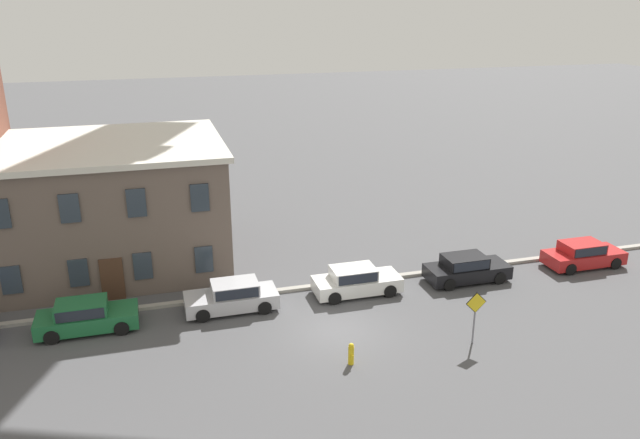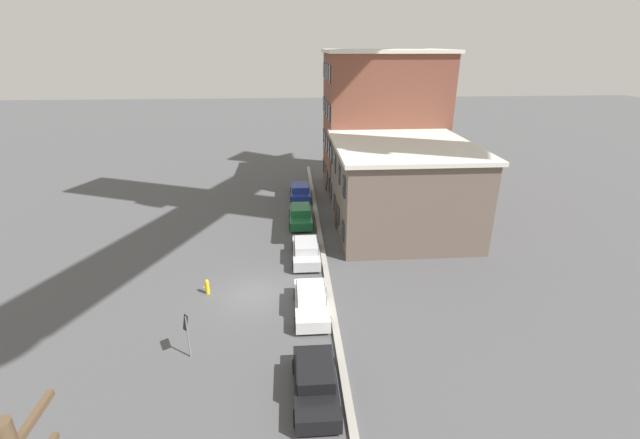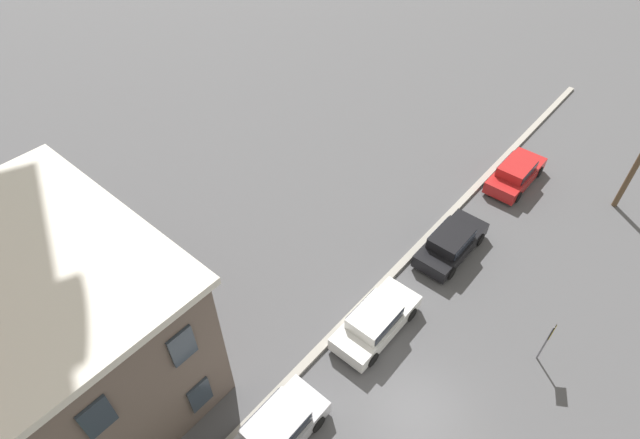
# 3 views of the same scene
# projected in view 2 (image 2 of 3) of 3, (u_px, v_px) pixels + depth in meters

# --- Properties ---
(ground_plane) EXTENTS (200.00, 200.00, 0.00)m
(ground_plane) POSITION_uv_depth(u_px,v_px,m) (254.00, 295.00, 25.57)
(ground_plane) COLOR #4C4C4F
(kerb_strip) EXTENTS (56.00, 0.36, 0.16)m
(kerb_strip) POSITION_uv_depth(u_px,v_px,m) (329.00, 291.00, 25.83)
(kerb_strip) COLOR #9E998E
(kerb_strip) RESTS_ON ground_plane
(apartment_corner) EXTENTS (9.14, 11.38, 13.43)m
(apartment_corner) POSITION_uv_depth(u_px,v_px,m) (382.00, 123.00, 41.82)
(apartment_corner) COLOR brown
(apartment_corner) RESTS_ON ground_plane
(apartment_midblock) EXTENTS (12.49, 10.58, 6.87)m
(apartment_midblock) POSITION_uv_depth(u_px,v_px,m) (400.00, 186.00, 33.99)
(apartment_midblock) COLOR #66564C
(apartment_midblock) RESTS_ON ground_plane
(car_blue) EXTENTS (4.40, 1.92, 1.43)m
(car_blue) POSITION_uv_depth(u_px,v_px,m) (300.00, 191.00, 41.21)
(car_blue) COLOR #233899
(car_blue) RESTS_ON ground_plane
(car_green) EXTENTS (4.40, 1.92, 1.43)m
(car_green) POSITION_uv_depth(u_px,v_px,m) (301.00, 214.00, 35.52)
(car_green) COLOR #1E6638
(car_green) RESTS_ON ground_plane
(car_silver) EXTENTS (4.40, 1.92, 1.43)m
(car_silver) POSITION_uv_depth(u_px,v_px,m) (306.00, 250.00, 29.42)
(car_silver) COLOR #B7B7BC
(car_silver) RESTS_ON ground_plane
(car_white) EXTENTS (4.40, 1.92, 1.43)m
(car_white) POSITION_uv_depth(u_px,v_px,m) (311.00, 300.00, 23.67)
(car_white) COLOR silver
(car_white) RESTS_ON ground_plane
(car_black) EXTENTS (4.40, 1.92, 1.43)m
(car_black) POSITION_uv_depth(u_px,v_px,m) (315.00, 380.00, 18.02)
(car_black) COLOR black
(car_black) RESTS_ON ground_plane
(caution_sign) EXTENTS (0.97, 0.08, 2.44)m
(caution_sign) POSITION_uv_depth(u_px,v_px,m) (186.00, 329.00, 19.88)
(caution_sign) COLOR slate
(caution_sign) RESTS_ON ground_plane
(fire_hydrant) EXTENTS (0.24, 0.34, 0.96)m
(fire_hydrant) POSITION_uv_depth(u_px,v_px,m) (207.00, 287.00, 25.48)
(fire_hydrant) COLOR yellow
(fire_hydrant) RESTS_ON ground_plane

